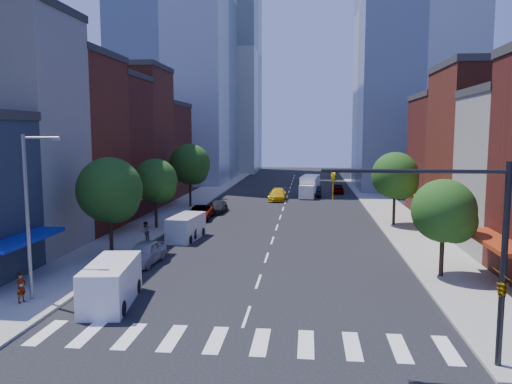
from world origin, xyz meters
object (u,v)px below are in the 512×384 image
Objects in this scene: parked_car_front at (145,253)px; cargo_van_far at (186,228)px; cargo_van_near at (110,284)px; parked_car_third at (200,213)px; pedestrian_far at (145,232)px; taxi at (278,195)px; parked_car_second at (190,228)px; parked_car_rear at (217,207)px; traffic_car_oncoming at (315,191)px; pedestrian_near at (21,288)px; traffic_car_far at (338,188)px; box_truck at (310,187)px.

cargo_van_far is (0.90, 8.21, 0.26)m from parked_car_front.
cargo_van_far is (-0.03, 16.64, -0.10)m from cargo_van_near.
cargo_van_far is (0.99, -10.11, 0.31)m from parked_car_third.
cargo_van_near is 3.37× the size of pedestrian_far.
taxi is at bearing 73.91° from cargo_van_near.
cargo_van_near is at bearing 26.70° from pedestrian_far.
parked_car_second reaches higher than parked_car_third.
parked_car_rear is 0.92× the size of cargo_van_far.
taxi is (6.34, 42.74, -0.35)m from cargo_van_near.
pedestrian_far reaches higher than taxi.
traffic_car_oncoming is at bearing 56.50° from parked_car_rear.
parked_car_third is 27.56m from pedestrian_near.
parked_car_front is 2.77× the size of pedestrian_far.
taxi reaches higher than parked_car_rear.
parked_car_third is 12.14m from pedestrian_far.
taxi is at bearing 48.25° from traffic_car_far.
traffic_car_oncoming is at bearing 45.99° from taxi.
box_truck reaches higher than pedestrian_far.
parked_car_second is 0.88× the size of parked_car_third.
pedestrian_near is (-4.74, -0.56, -0.18)m from cargo_van_near.
parked_car_third is 4.72m from parked_car_rear.
parked_car_third is at bearing 101.39° from cargo_van_far.
cargo_van_near is at bearing -95.45° from box_truck.
cargo_van_far is 33.16m from traffic_car_oncoming.
parked_car_front is at bearing 88.67° from cargo_van_near.
cargo_van_near is (1.02, -26.75, 0.41)m from parked_car_third.
parked_car_rear is at bearing 82.38° from cargo_van_near.
pedestrian_near is at bearing 8.74° from pedestrian_far.
parked_car_third is at bearing 89.95° from parked_car_second.
box_truck reaches higher than parked_car_front.
parked_car_third is 1.03× the size of cargo_van_far.
parked_car_second is 0.90× the size of cargo_van_far.
parked_car_front is 0.88× the size of parked_car_third.
pedestrian_far reaches higher than parked_car_front.
pedestrian_far is at bearing 65.26° from traffic_car_oncoming.
cargo_van_near is 1.18× the size of traffic_car_oncoming.
parked_car_front is 8.26m from cargo_van_far.
parked_car_rear is at bearing 76.07° from parked_car_third.
pedestrian_near reaches higher than parked_car_second.
pedestrian_far is at bearing 112.35° from parked_car_front.
cargo_van_far is at bearing 136.97° from pedestrian_far.
box_truck is (-0.80, -0.42, 0.62)m from traffic_car_oncoming.
parked_car_third is 0.94× the size of cargo_van_near.
cargo_van_near is (0.02, -18.07, 0.38)m from parked_car_second.
parked_car_third is at bearing 5.79° from pedestrian_near.
parked_car_third is at bearing -174.33° from pedestrian_far.
parked_car_rear is at bearing -175.10° from pedestrian_far.
taxi is 29.48m from pedestrian_far.
parked_car_second is 31.14m from box_truck.
parked_car_rear is at bearing 53.91° from traffic_car_oncoming.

